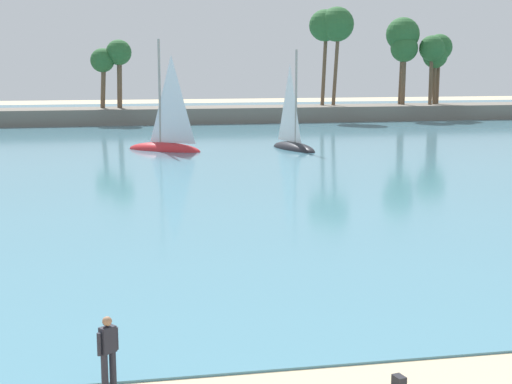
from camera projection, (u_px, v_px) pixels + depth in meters
sea at (146, 137)px, 70.49m from camera, size 220.00×110.06×0.06m
palm_headland at (159, 89)px, 84.86m from camera, size 102.61×6.00×13.18m
person_at_waterline at (108, 351)px, 16.19m from camera, size 0.45×0.37×1.67m
sailboat_toward_headland at (293, 140)px, 60.13m from camera, size 3.33×6.05×8.40m
sailboat_far_left at (166, 140)px, 59.19m from camera, size 6.32×5.24×9.25m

